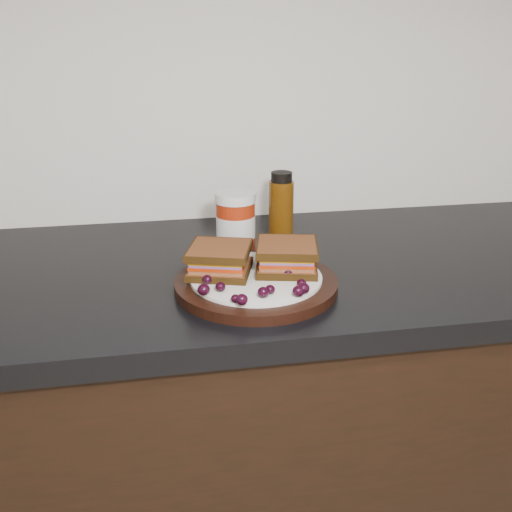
{
  "coord_description": "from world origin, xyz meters",
  "views": [
    {
      "loc": [
        -0.05,
        0.7,
        1.31
      ],
      "look_at": [
        0.11,
        1.58,
        0.96
      ],
      "focal_mm": 40.0,
      "sensor_mm": 36.0,
      "label": 1
    }
  ],
  "objects_px": {
    "sandwich_left": "(220,260)",
    "condiment_jar": "(236,222)",
    "oil_bottle": "(281,206)",
    "plate": "(256,284)"
  },
  "relations": [
    {
      "from": "plate",
      "to": "condiment_jar",
      "type": "distance_m",
      "value": 0.2
    },
    {
      "from": "sandwich_left",
      "to": "condiment_jar",
      "type": "distance_m",
      "value": 0.17
    },
    {
      "from": "sandwich_left",
      "to": "condiment_jar",
      "type": "xyz_separation_m",
      "value": [
        0.05,
        0.17,
        0.01
      ]
    },
    {
      "from": "plate",
      "to": "sandwich_left",
      "type": "relative_size",
      "value": 2.71
    },
    {
      "from": "condiment_jar",
      "to": "sandwich_left",
      "type": "bearing_deg",
      "value": -107.37
    },
    {
      "from": "sandwich_left",
      "to": "oil_bottle",
      "type": "bearing_deg",
      "value": 71.08
    },
    {
      "from": "condiment_jar",
      "to": "oil_bottle",
      "type": "distance_m",
      "value": 0.12
    },
    {
      "from": "plate",
      "to": "condiment_jar",
      "type": "xyz_separation_m",
      "value": [
        -0.01,
        0.19,
        0.05
      ]
    },
    {
      "from": "plate",
      "to": "oil_bottle",
      "type": "height_order",
      "value": "oil_bottle"
    },
    {
      "from": "plate",
      "to": "oil_bottle",
      "type": "distance_m",
      "value": 0.27
    }
  ]
}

